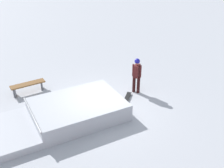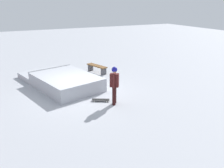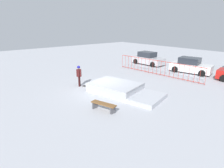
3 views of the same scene
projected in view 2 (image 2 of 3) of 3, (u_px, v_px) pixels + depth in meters
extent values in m
plane|color=#A8AAB2|center=(80.00, 94.00, 11.80)|extent=(60.00, 60.00, 0.00)
cube|color=#B0B3BB|center=(66.00, 82.00, 12.51)|extent=(4.11, 3.38, 0.70)
cube|color=#B0B3BB|center=(44.00, 74.00, 14.52)|extent=(2.36, 2.95, 0.30)
cylinder|color=gray|center=(50.00, 69.00, 13.69)|extent=(0.69, 2.55, 0.08)
cylinder|color=black|center=(115.00, 95.00, 10.64)|extent=(0.15, 0.15, 0.82)
cylinder|color=black|center=(114.00, 96.00, 10.44)|extent=(0.15, 0.15, 0.82)
cube|color=#4C1919|center=(114.00, 80.00, 10.31)|extent=(0.41, 0.44, 0.60)
cylinder|color=#4C1919|center=(115.00, 79.00, 10.47)|extent=(0.09, 0.09, 0.60)
cylinder|color=#4C1919|center=(114.00, 82.00, 10.14)|extent=(0.09, 0.09, 0.60)
sphere|color=tan|center=(114.00, 70.00, 10.16)|extent=(0.22, 0.22, 0.22)
sphere|color=navy|center=(114.00, 70.00, 10.15)|extent=(0.25, 0.25, 0.25)
cube|color=black|center=(101.00, 100.00, 10.93)|extent=(0.57, 0.79, 0.02)
cylinder|color=silver|center=(107.00, 100.00, 11.04)|extent=(0.05, 0.06, 0.06)
cylinder|color=silver|center=(107.00, 102.00, 10.83)|extent=(0.05, 0.06, 0.06)
cylinder|color=silver|center=(95.00, 100.00, 11.07)|extent=(0.05, 0.06, 0.06)
cylinder|color=silver|center=(94.00, 101.00, 10.85)|extent=(0.05, 0.06, 0.06)
cube|color=brown|center=(97.00, 66.00, 15.25)|extent=(1.65, 0.86, 0.06)
cube|color=#4C4C51|center=(91.00, 68.00, 15.78)|extent=(0.08, 0.36, 0.42)
cube|color=#4C4C51|center=(104.00, 71.00, 14.89)|extent=(0.08, 0.36, 0.42)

